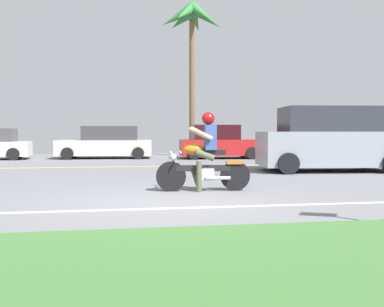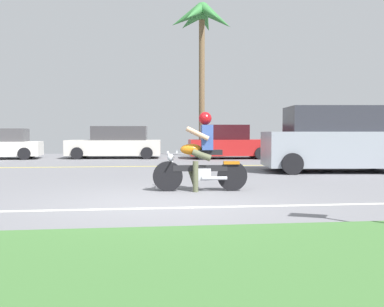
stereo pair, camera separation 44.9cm
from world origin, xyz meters
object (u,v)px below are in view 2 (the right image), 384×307
at_px(motorcyclist, 201,158).
at_px(parked_car_3, 326,144).
at_px(suv_nearby, 336,140).
at_px(parked_car_1, 116,143).
at_px(palm_tree_0, 201,25).
at_px(parked_car_2, 227,143).

bearing_deg(motorcyclist, parked_car_3, 54.37).
xyz_separation_m(motorcyclist, suv_nearby, (4.86, 3.91, 0.28)).
xyz_separation_m(parked_car_1, palm_tree_0, (4.33, 1.25, 6.07)).
xyz_separation_m(parked_car_2, palm_tree_0, (-0.96, 2.21, 6.05)).
distance_m(parked_car_1, palm_tree_0, 7.56).
bearing_deg(parked_car_3, suv_nearby, -111.66).
distance_m(suv_nearby, parked_car_3, 6.94).
relative_size(parked_car_3, palm_tree_0, 0.47).
distance_m(parked_car_2, palm_tree_0, 6.51).
xyz_separation_m(suv_nearby, parked_car_1, (-7.36, 8.07, -0.27)).
distance_m(suv_nearby, palm_tree_0, 11.39).
height_order(suv_nearby, parked_car_3, suv_nearby).
relative_size(parked_car_1, palm_tree_0, 0.57).
bearing_deg(parked_car_2, parked_car_1, 169.74).
height_order(suv_nearby, parked_car_1, suv_nearby).
relative_size(parked_car_2, parked_car_3, 1.01).
xyz_separation_m(suv_nearby, parked_car_3, (2.56, 6.44, -0.31)).
relative_size(suv_nearby, parked_car_2, 1.24).
xyz_separation_m(parked_car_1, parked_car_2, (5.28, -0.96, 0.02)).
bearing_deg(parked_car_1, parked_car_3, -9.36).
bearing_deg(parked_car_3, parked_car_2, 171.67).
height_order(parked_car_3, palm_tree_0, palm_tree_0).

